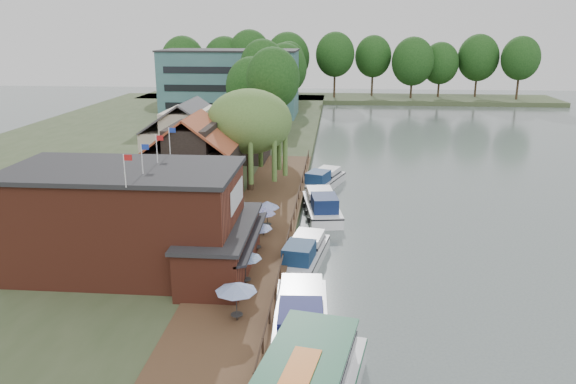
{
  "coord_description": "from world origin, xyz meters",
  "views": [
    {
      "loc": [
        -1.8,
        -36.13,
        17.22
      ],
      "look_at": [
        -6.0,
        12.0,
        3.0
      ],
      "focal_mm": 35.0,
      "sensor_mm": 36.0,
      "label": 1
    }
  ],
  "objects_px": {
    "pub": "(154,220)",
    "hotel_block": "(230,83)",
    "willow": "(250,141)",
    "cruiser_2": "(322,203)",
    "cruiser_1": "(304,250)",
    "umbrella_4": "(263,221)",
    "umbrella_2": "(241,249)",
    "cruiser_0": "(301,313)",
    "cottage_b": "(190,140)",
    "swan": "(329,365)",
    "umbrella_1": "(245,268)",
    "umbrella_3": "(256,237)",
    "cottage_a": "(194,161)",
    "umbrella_0": "(236,301)",
    "cottage_c": "(239,126)",
    "umbrella_5": "(267,215)",
    "cruiser_3": "(323,178)"
  },
  "relations": [
    {
      "from": "cottage_b",
      "to": "umbrella_4",
      "type": "height_order",
      "value": "cottage_b"
    },
    {
      "from": "cottage_a",
      "to": "cottage_c",
      "type": "distance_m",
      "value": 19.03
    },
    {
      "from": "willow",
      "to": "umbrella_2",
      "type": "bearing_deg",
      "value": -83.3
    },
    {
      "from": "cottage_b",
      "to": "cruiser_2",
      "type": "relative_size",
      "value": 0.95
    },
    {
      "from": "cruiser_1",
      "to": "willow",
      "type": "bearing_deg",
      "value": 121.2
    },
    {
      "from": "umbrella_4",
      "to": "cottage_c",
      "type": "bearing_deg",
      "value": 103.56
    },
    {
      "from": "cruiser_0",
      "to": "umbrella_4",
      "type": "bearing_deg",
      "value": 103.93
    },
    {
      "from": "cottage_a",
      "to": "umbrella_3",
      "type": "relative_size",
      "value": 3.58
    },
    {
      "from": "umbrella_2",
      "to": "hotel_block",
      "type": "bearing_deg",
      "value": 101.09
    },
    {
      "from": "cottage_b",
      "to": "umbrella_0",
      "type": "bearing_deg",
      "value": -71.24
    },
    {
      "from": "cottage_c",
      "to": "cruiser_0",
      "type": "height_order",
      "value": "cottage_c"
    },
    {
      "from": "umbrella_3",
      "to": "cruiser_3",
      "type": "bearing_deg",
      "value": 78.56
    },
    {
      "from": "cruiser_1",
      "to": "umbrella_4",
      "type": "bearing_deg",
      "value": 149.39
    },
    {
      "from": "willow",
      "to": "cruiser_1",
      "type": "xyz_separation_m",
      "value": [
        6.5,
        -15.92,
        -5.11
      ]
    },
    {
      "from": "cruiser_2",
      "to": "cruiser_1",
      "type": "bearing_deg",
      "value": -103.62
    },
    {
      "from": "cruiser_3",
      "to": "umbrella_1",
      "type": "bearing_deg",
      "value": -80.1
    },
    {
      "from": "hotel_block",
      "to": "umbrella_1",
      "type": "height_order",
      "value": "hotel_block"
    },
    {
      "from": "pub",
      "to": "cruiser_1",
      "type": "xyz_separation_m",
      "value": [
        10.0,
        4.08,
        -3.55
      ]
    },
    {
      "from": "umbrella_1",
      "to": "cruiser_1",
      "type": "xyz_separation_m",
      "value": [
        3.45,
        6.18,
        -1.18
      ]
    },
    {
      "from": "pub",
      "to": "cottage_c",
      "type": "distance_m",
      "value": 34.01
    },
    {
      "from": "hotel_block",
      "to": "umbrella_4",
      "type": "height_order",
      "value": "hotel_block"
    },
    {
      "from": "hotel_block",
      "to": "umbrella_5",
      "type": "distance_m",
      "value": 64.29
    },
    {
      "from": "umbrella_2",
      "to": "cruiser_2",
      "type": "bearing_deg",
      "value": 70.48
    },
    {
      "from": "umbrella_5",
      "to": "cruiser_3",
      "type": "xyz_separation_m",
      "value": [
        4.23,
        16.76,
        -1.18
      ]
    },
    {
      "from": "cruiser_0",
      "to": "cruiser_3",
      "type": "bearing_deg",
      "value": 86.3
    },
    {
      "from": "cruiser_1",
      "to": "cruiser_3",
      "type": "distance_m",
      "value": 21.29
    },
    {
      "from": "cottage_b",
      "to": "swan",
      "type": "relative_size",
      "value": 21.82
    },
    {
      "from": "umbrella_1",
      "to": "umbrella_4",
      "type": "relative_size",
      "value": 1.0
    },
    {
      "from": "umbrella_4",
      "to": "cottage_b",
      "type": "bearing_deg",
      "value": 120.25
    },
    {
      "from": "cottage_a",
      "to": "umbrella_4",
      "type": "distance_m",
      "value": 11.41
    },
    {
      "from": "umbrella_1",
      "to": "umbrella_3",
      "type": "xyz_separation_m",
      "value": [
        -0.08,
        5.61,
        0.0
      ]
    },
    {
      "from": "umbrella_0",
      "to": "umbrella_4",
      "type": "height_order",
      "value": "same"
    },
    {
      "from": "pub",
      "to": "umbrella_4",
      "type": "distance_m",
      "value": 9.82
    },
    {
      "from": "umbrella_1",
      "to": "cruiser_3",
      "type": "bearing_deg",
      "value": 81.02
    },
    {
      "from": "umbrella_3",
      "to": "swan",
      "type": "bearing_deg",
      "value": -66.33
    },
    {
      "from": "cottage_a",
      "to": "umbrella_0",
      "type": "relative_size",
      "value": 3.57
    },
    {
      "from": "cottage_b",
      "to": "umbrella_3",
      "type": "height_order",
      "value": "cottage_b"
    },
    {
      "from": "cruiser_2",
      "to": "swan",
      "type": "height_order",
      "value": "cruiser_2"
    },
    {
      "from": "umbrella_4",
      "to": "swan",
      "type": "bearing_deg",
      "value": -71.07
    },
    {
      "from": "umbrella_5",
      "to": "cottage_c",
      "type": "bearing_deg",
      "value": 104.69
    },
    {
      "from": "cottage_c",
      "to": "umbrella_2",
      "type": "height_order",
      "value": "cottage_c"
    },
    {
      "from": "hotel_block",
      "to": "cruiser_1",
      "type": "relative_size",
      "value": 2.76
    },
    {
      "from": "cottage_b",
      "to": "umbrella_1",
      "type": "height_order",
      "value": "cottage_b"
    },
    {
      "from": "willow",
      "to": "cruiser_2",
      "type": "height_order",
      "value": "willow"
    },
    {
      "from": "umbrella_3",
      "to": "hotel_block",
      "type": "bearing_deg",
      "value": 102.1
    },
    {
      "from": "cottage_b",
      "to": "cottage_c",
      "type": "height_order",
      "value": "same"
    },
    {
      "from": "cruiser_1",
      "to": "swan",
      "type": "distance_m",
      "value": 13.67
    },
    {
      "from": "pub",
      "to": "hotel_block",
      "type": "relative_size",
      "value": 0.79
    },
    {
      "from": "hotel_block",
      "to": "cruiser_0",
      "type": "relative_size",
      "value": 2.36
    },
    {
      "from": "umbrella_4",
      "to": "cruiser_2",
      "type": "xyz_separation_m",
      "value": [
        4.47,
        8.78,
        -1.06
      ]
    }
  ]
}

